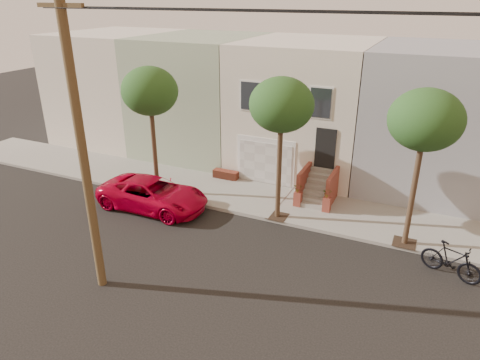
% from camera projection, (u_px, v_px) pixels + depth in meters
% --- Properties ---
extents(ground, '(90.00, 90.00, 0.00)m').
position_uv_depth(ground, '(219.00, 257.00, 16.99)').
color(ground, black).
rests_on(ground, ground).
extents(sidewalk, '(40.00, 3.70, 0.15)m').
position_uv_depth(sidewalk, '(268.00, 201.00, 21.43)').
color(sidewalk, gray).
rests_on(sidewalk, ground).
extents(house_row, '(33.10, 11.70, 7.00)m').
position_uv_depth(house_row, '(307.00, 104.00, 24.89)').
color(house_row, beige).
rests_on(house_row, sidewalk).
extents(tree_left, '(2.70, 2.57, 6.30)m').
position_uv_depth(tree_left, '(150.00, 92.00, 20.27)').
color(tree_left, '#2D2116').
rests_on(tree_left, sidewalk).
extents(tree_mid, '(2.70, 2.57, 6.30)m').
position_uv_depth(tree_mid, '(281.00, 106.00, 17.79)').
color(tree_mid, '#2D2116').
rests_on(tree_mid, sidewalk).
extents(tree_right, '(2.70, 2.57, 6.30)m').
position_uv_depth(tree_right, '(425.00, 121.00, 15.68)').
color(tree_right, '#2D2116').
rests_on(tree_right, sidewalk).
extents(pickup_truck, '(5.33, 2.50, 1.48)m').
position_uv_depth(pickup_truck, '(153.00, 194.00, 20.60)').
color(pickup_truck, '#B80023').
rests_on(pickup_truck, ground).
extents(motorcycle, '(2.26, 1.37, 1.31)m').
position_uv_depth(motorcycle, '(451.00, 261.00, 15.64)').
color(motorcycle, black).
rests_on(motorcycle, ground).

